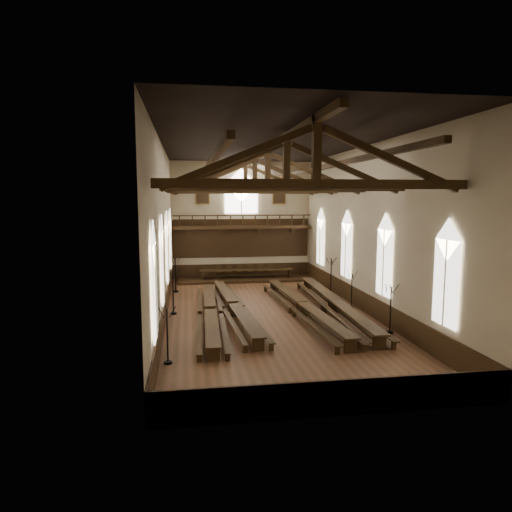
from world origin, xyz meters
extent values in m
plane|color=brown|center=(0.00, 0.00, 0.00)|extent=(26.00, 26.00, 0.00)
plane|color=beige|center=(0.00, 13.00, 5.00)|extent=(12.00, 0.00, 12.00)
plane|color=beige|center=(0.00, -13.00, 5.00)|extent=(12.00, 0.00, 12.00)
plane|color=beige|center=(-6.00, 0.00, 5.00)|extent=(0.00, 26.00, 26.00)
plane|color=beige|center=(6.00, 0.00, 5.00)|extent=(0.00, 26.00, 26.00)
plane|color=black|center=(0.00, 0.00, 10.00)|extent=(26.00, 26.00, 0.00)
cube|color=#34220F|center=(0.00, 12.96, 0.60)|extent=(11.90, 0.08, 1.20)
cube|color=#34220F|center=(0.00, -12.96, 0.60)|extent=(11.90, 0.08, 1.20)
cube|color=#34220F|center=(-5.96, 0.00, 0.60)|extent=(0.08, 25.90, 1.20)
cube|color=#34220F|center=(5.96, 0.00, 0.60)|extent=(0.08, 25.90, 1.20)
cube|color=silver|center=(-5.90, -9.00, 3.40)|extent=(0.05, 1.80, 3.60)
cube|color=silver|center=(-5.90, -9.00, 5.20)|extent=(0.05, 1.80, 1.80)
cylinder|color=beige|center=(-5.86, -9.00, 3.40)|extent=(0.08, 0.08, 3.60)
cube|color=silver|center=(-5.90, -3.00, 3.40)|extent=(0.05, 1.80, 3.60)
cube|color=silver|center=(-5.90, -3.00, 5.20)|extent=(0.05, 1.80, 1.80)
cylinder|color=beige|center=(-5.86, -3.00, 3.40)|extent=(0.08, 0.08, 3.60)
cube|color=silver|center=(-5.90, 3.00, 3.40)|extent=(0.05, 1.80, 3.60)
cube|color=silver|center=(-5.90, 3.00, 5.20)|extent=(0.05, 1.80, 1.80)
cylinder|color=beige|center=(-5.86, 3.00, 3.40)|extent=(0.08, 0.08, 3.60)
cube|color=silver|center=(-5.90, 9.00, 3.40)|extent=(0.05, 1.80, 3.60)
cube|color=silver|center=(-5.90, 9.00, 5.20)|extent=(0.05, 1.80, 1.80)
cylinder|color=beige|center=(-5.86, 9.00, 3.40)|extent=(0.08, 0.08, 3.60)
cube|color=silver|center=(5.90, -9.00, 3.40)|extent=(0.05, 1.80, 3.60)
cube|color=silver|center=(5.90, -9.00, 5.20)|extent=(0.05, 1.80, 1.80)
cylinder|color=beige|center=(5.86, -9.00, 3.40)|extent=(0.08, 0.08, 3.60)
cube|color=silver|center=(5.90, -3.00, 3.40)|extent=(0.05, 1.80, 3.60)
cube|color=silver|center=(5.90, -3.00, 5.20)|extent=(0.05, 1.80, 1.80)
cylinder|color=beige|center=(5.86, -3.00, 3.40)|extent=(0.08, 0.08, 3.60)
cube|color=silver|center=(5.90, 3.00, 3.40)|extent=(0.05, 1.80, 3.60)
cube|color=silver|center=(5.90, 3.00, 5.20)|extent=(0.05, 1.80, 1.80)
cylinder|color=beige|center=(5.86, 3.00, 3.40)|extent=(0.08, 0.08, 3.60)
cube|color=silver|center=(5.90, 9.00, 3.40)|extent=(0.05, 1.80, 3.60)
cube|color=silver|center=(5.90, 9.00, 5.20)|extent=(0.05, 1.80, 1.80)
cylinder|color=beige|center=(5.86, 9.00, 3.40)|extent=(0.08, 0.08, 3.60)
cube|color=white|center=(0.00, 12.90, 6.80)|extent=(2.80, 0.05, 2.40)
cube|color=white|center=(0.00, 12.90, 8.00)|extent=(2.80, 0.05, 2.80)
cylinder|color=beige|center=(0.00, 12.86, 6.80)|extent=(0.10, 0.10, 2.40)
cube|color=#3B2A12|center=(0.00, 12.35, 4.40)|extent=(11.80, 1.20, 0.20)
cube|color=#34220F|center=(0.00, 12.94, 3.45)|extent=(11.80, 0.10, 3.30)
cube|color=#3B2A12|center=(0.00, 11.81, 5.45)|extent=(11.60, 0.12, 0.10)
cube|color=#3B2A12|center=(0.00, 11.81, 4.55)|extent=(11.60, 0.12, 0.10)
cube|color=#3B2A12|center=(-4.50, 12.75, 4.15)|extent=(0.35, 0.40, 0.50)
cube|color=#3B2A12|center=(-1.50, 12.75, 4.15)|extent=(0.35, 0.40, 0.50)
cube|color=#3B2A12|center=(1.50, 12.75, 4.15)|extent=(0.35, 0.40, 0.50)
cube|color=#3B2A12|center=(4.50, 12.75, 4.15)|extent=(0.35, 0.40, 0.50)
cube|color=brown|center=(-3.30, 12.91, 7.10)|extent=(1.15, 0.06, 1.45)
cube|color=black|center=(-3.30, 12.87, 7.10)|extent=(0.95, 0.04, 1.25)
cube|color=brown|center=(3.30, 12.91, 7.10)|extent=(1.15, 0.06, 1.45)
cube|color=black|center=(3.30, 12.87, 7.10)|extent=(0.95, 0.04, 1.25)
cube|color=#3B2A12|center=(0.00, -10.00, 7.40)|extent=(11.70, 0.35, 0.35)
cube|color=#3B2A12|center=(0.00, -10.00, 8.70)|extent=(0.30, 0.30, 2.40)
cube|color=#3B2A12|center=(-2.88, -10.00, 8.30)|extent=(5.44, 0.26, 2.40)
cube|color=#3B2A12|center=(2.88, -10.00, 8.30)|extent=(5.44, 0.26, 2.40)
cube|color=#3B2A12|center=(0.00, -5.00, 7.40)|extent=(11.70, 0.35, 0.35)
cube|color=#3B2A12|center=(0.00, -5.00, 8.70)|extent=(0.30, 0.30, 2.40)
cube|color=#3B2A12|center=(-2.88, -5.00, 8.30)|extent=(5.44, 0.26, 2.40)
cube|color=#3B2A12|center=(2.88, -5.00, 8.30)|extent=(5.44, 0.26, 2.40)
cube|color=#3B2A12|center=(0.00, 0.00, 7.40)|extent=(11.70, 0.35, 0.35)
cube|color=#3B2A12|center=(0.00, 0.00, 8.70)|extent=(0.30, 0.30, 2.40)
cube|color=#3B2A12|center=(-2.88, 0.00, 8.30)|extent=(5.44, 0.26, 2.40)
cube|color=#3B2A12|center=(2.88, 0.00, 8.30)|extent=(5.44, 0.26, 2.40)
cube|color=#3B2A12|center=(0.00, 5.00, 7.40)|extent=(11.70, 0.35, 0.35)
cube|color=#3B2A12|center=(0.00, 5.00, 8.70)|extent=(0.30, 0.30, 2.40)
cube|color=#3B2A12|center=(-2.88, 5.00, 8.30)|extent=(5.44, 0.26, 2.40)
cube|color=#3B2A12|center=(2.88, 5.00, 8.30)|extent=(5.44, 0.26, 2.40)
cube|color=#3B2A12|center=(0.00, 10.00, 7.40)|extent=(11.70, 0.35, 0.35)
cube|color=#3B2A12|center=(0.00, 10.00, 8.70)|extent=(0.30, 0.30, 2.40)
cube|color=#3B2A12|center=(-2.88, 10.00, 8.30)|extent=(5.44, 0.26, 2.40)
cube|color=#3B2A12|center=(2.88, 10.00, 8.30)|extent=(5.44, 0.26, 2.40)
cube|color=#3B2A12|center=(-3.36, 0.00, 8.70)|extent=(0.25, 25.70, 0.25)
cube|color=#3B2A12|center=(3.36, 0.00, 8.70)|extent=(0.25, 25.70, 0.25)
cube|color=#3B2A12|center=(0.00, 0.00, 9.70)|extent=(0.30, 25.70, 0.30)
cube|color=#3B2A12|center=(-3.42, -4.44, 0.68)|extent=(0.89, 6.75, 0.08)
cube|color=#3B2A12|center=(-3.42, -7.47, 0.32)|extent=(0.57, 0.10, 0.64)
cube|color=#3B2A12|center=(-3.42, -1.41, 0.32)|extent=(0.57, 0.10, 0.64)
cube|color=#3B2A12|center=(-3.42, -4.44, 0.24)|extent=(0.27, 5.96, 0.08)
cube|color=#3B2A12|center=(-4.01, -4.42, 0.40)|extent=(0.49, 6.74, 0.06)
cube|color=#3B2A12|center=(-4.01, -7.50, 0.19)|extent=(0.22, 0.07, 0.38)
cube|color=#3B2A12|center=(-4.01, -1.34, 0.19)|extent=(0.22, 0.07, 0.38)
cube|color=#3B2A12|center=(-2.82, -4.46, 0.40)|extent=(0.49, 6.74, 0.06)
cube|color=#3B2A12|center=(-2.82, -7.54, 0.19)|extent=(0.22, 0.07, 0.38)
cube|color=#3B2A12|center=(-2.82, -1.38, 0.19)|extent=(0.22, 0.07, 0.38)
cube|color=#3B2A12|center=(-3.42, 2.96, 0.68)|extent=(0.89, 6.75, 0.08)
cube|color=#3B2A12|center=(-3.42, -0.07, 0.32)|extent=(0.57, 0.10, 0.64)
cube|color=#3B2A12|center=(-3.42, 5.99, 0.32)|extent=(0.57, 0.10, 0.64)
cube|color=#3B2A12|center=(-3.42, 2.96, 0.24)|extent=(0.27, 5.96, 0.08)
cube|color=#3B2A12|center=(-4.01, 2.98, 0.40)|extent=(0.49, 6.74, 0.06)
cube|color=#3B2A12|center=(-4.01, -0.10, 0.19)|extent=(0.22, 0.07, 0.38)
cube|color=#3B2A12|center=(-4.01, 6.06, 0.19)|extent=(0.22, 0.07, 0.38)
cube|color=#3B2A12|center=(-2.82, 2.94, 0.40)|extent=(0.49, 6.74, 0.06)
cube|color=#3B2A12|center=(-2.82, -0.14, 0.19)|extent=(0.22, 0.07, 0.38)
cube|color=#3B2A12|center=(-2.82, 6.02, 0.19)|extent=(0.22, 0.07, 0.38)
cube|color=#3B2A12|center=(-2.00, -3.41, 0.69)|extent=(1.10, 6.88, 0.08)
cube|color=#3B2A12|center=(-2.00, -6.49, 0.33)|extent=(0.59, 0.11, 0.66)
cube|color=#3B2A12|center=(-2.00, -0.33, 0.33)|extent=(0.59, 0.11, 0.66)
cube|color=#3B2A12|center=(-2.00, -3.41, 0.24)|extent=(0.44, 6.06, 0.08)
cube|color=#3B2A12|center=(-2.61, -3.45, 0.41)|extent=(0.69, 6.85, 0.06)
cube|color=#3B2A12|center=(-2.61, -6.58, 0.19)|extent=(0.22, 0.08, 0.38)
cube|color=#3B2A12|center=(-2.61, -0.32, 0.19)|extent=(0.22, 0.08, 0.38)
cube|color=#3B2A12|center=(-1.40, -3.38, 0.41)|extent=(0.69, 6.85, 0.06)
cube|color=#3B2A12|center=(-1.40, -6.51, 0.19)|extent=(0.22, 0.08, 0.38)
cube|color=#3B2A12|center=(-1.40, -0.25, 0.19)|extent=(0.22, 0.08, 0.38)
cube|color=#3B2A12|center=(-2.00, 3.99, 0.69)|extent=(1.10, 6.88, 0.08)
cube|color=#3B2A12|center=(-2.00, 0.91, 0.33)|extent=(0.59, 0.11, 0.66)
cube|color=#3B2A12|center=(-2.00, 7.07, 0.33)|extent=(0.59, 0.11, 0.66)
cube|color=#3B2A12|center=(-2.00, 3.99, 0.24)|extent=(0.44, 6.06, 0.08)
cube|color=#3B2A12|center=(-2.61, 3.95, 0.41)|extent=(0.69, 6.85, 0.06)
cube|color=#3B2A12|center=(-2.61, 0.82, 0.19)|extent=(0.22, 0.08, 0.38)
cube|color=#3B2A12|center=(-2.61, 7.08, 0.19)|extent=(0.22, 0.08, 0.38)
cube|color=#3B2A12|center=(-1.40, 4.02, 0.41)|extent=(0.69, 6.85, 0.06)
cube|color=#3B2A12|center=(-1.40, 0.89, 0.19)|extent=(0.22, 0.08, 0.38)
cube|color=#3B2A12|center=(-1.40, 7.15, 0.19)|extent=(0.22, 0.08, 0.38)
cube|color=#3B2A12|center=(2.06, -4.08, 0.73)|extent=(1.13, 7.28, 0.08)
cube|color=#3B2A12|center=(2.06, -7.34, 0.35)|extent=(0.62, 0.12, 0.69)
cube|color=#3B2A12|center=(2.06, -0.82, 0.35)|extent=(0.62, 0.12, 0.69)
cube|color=#3B2A12|center=(2.06, -4.08, 0.26)|extent=(0.44, 6.41, 0.08)
cube|color=#3B2A12|center=(1.42, -4.11, 0.43)|extent=(0.70, 7.25, 0.06)
cube|color=#3B2A12|center=(1.42, -7.43, 0.20)|extent=(0.24, 0.09, 0.40)
cube|color=#3B2A12|center=(1.42, -0.80, 0.20)|extent=(0.24, 0.09, 0.40)
cube|color=#3B2A12|center=(2.71, -4.04, 0.43)|extent=(0.70, 7.25, 0.06)
cube|color=#3B2A12|center=(2.71, -7.35, 0.20)|extent=(0.24, 0.09, 0.40)
cube|color=#3B2A12|center=(2.71, -0.73, 0.20)|extent=(0.24, 0.09, 0.40)
cube|color=#3B2A12|center=(2.06, 3.32, 0.73)|extent=(1.13, 7.28, 0.08)
cube|color=#3B2A12|center=(2.06, 0.06, 0.35)|extent=(0.62, 0.12, 0.69)
cube|color=#3B2A12|center=(2.06, 6.58, 0.35)|extent=(0.62, 0.12, 0.69)
cube|color=#3B2A12|center=(2.06, 3.32, 0.26)|extent=(0.44, 6.41, 0.08)
cube|color=#3B2A12|center=(1.42, 3.29, 0.43)|extent=(0.70, 7.25, 0.06)
cube|color=#3B2A12|center=(1.42, -0.03, 0.20)|extent=(0.24, 0.09, 0.40)
cube|color=#3B2A12|center=(1.42, 6.60, 0.20)|extent=(0.24, 0.09, 0.40)
cube|color=#3B2A12|center=(2.71, 3.36, 0.43)|extent=(0.70, 7.25, 0.06)
cube|color=#3B2A12|center=(2.71, 0.05, 0.20)|extent=(0.24, 0.09, 0.40)
cube|color=#3B2A12|center=(2.71, 6.67, 0.20)|extent=(0.24, 0.09, 0.40)
cube|color=#3B2A12|center=(4.18, -3.71, 0.77)|extent=(1.02, 7.64, 0.09)
cube|color=#3B2A12|center=(4.18, -7.14, 0.36)|extent=(0.65, 0.11, 0.73)
cube|color=#3B2A12|center=(4.18, -0.28, 0.36)|extent=(0.65, 0.11, 0.73)
cube|color=#3B2A12|center=(4.18, -3.71, 0.27)|extent=(0.32, 6.74, 0.09)
cube|color=#3B2A12|center=(3.50, -3.69, 0.46)|extent=(0.57, 7.62, 0.07)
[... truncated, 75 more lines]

